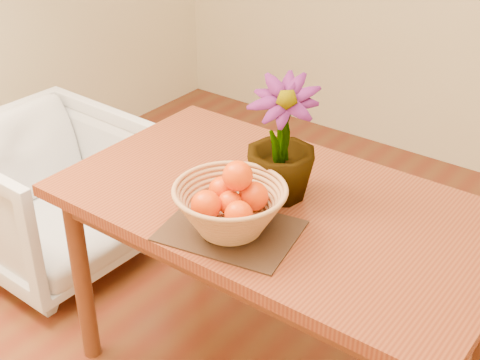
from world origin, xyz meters
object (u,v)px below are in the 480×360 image
Objects in this scene: wicker_basket at (230,210)px; potted_plant at (281,140)px; table at (280,225)px; armchair at (51,189)px.

potted_plant is at bearing 89.73° from wicker_basket.
table reaches higher than armchair.
wicker_basket reaches higher than table.
potted_plant is 1.30m from armchair.
armchair is (-1.16, -0.02, -0.58)m from potted_plant.
potted_plant is at bearing 130.40° from table.
table is 1.22m from armchair.
table is at bearing -88.71° from armchair.
wicker_basket is 0.84× the size of potted_plant.
potted_plant is (0.00, 0.25, 0.12)m from wicker_basket.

